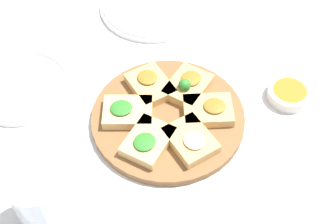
# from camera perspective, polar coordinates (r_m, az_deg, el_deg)

# --- Properties ---
(ground_plane) EXTENTS (3.00, 3.00, 0.00)m
(ground_plane) POSITION_cam_1_polar(r_m,az_deg,el_deg) (0.94, 0.00, -1.00)
(ground_plane) COLOR silver
(serving_board) EXTENTS (0.30, 0.30, 0.02)m
(serving_board) POSITION_cam_1_polar(r_m,az_deg,el_deg) (0.93, 0.00, -0.69)
(serving_board) COLOR brown
(serving_board) RESTS_ON ground_plane
(focaccia_slice_0) EXTENTS (0.08, 0.10, 0.03)m
(focaccia_slice_0) POSITION_cam_1_polar(r_m,az_deg,el_deg) (0.96, -2.45, 3.24)
(focaccia_slice_0) COLOR tan
(focaccia_slice_0) RESTS_ON serving_board
(focaccia_slice_1) EXTENTS (0.12, 0.11, 0.03)m
(focaccia_slice_1) POSITION_cam_1_polar(r_m,az_deg,el_deg) (0.92, -4.99, 0.03)
(focaccia_slice_1) COLOR #DBB775
(focaccia_slice_1) RESTS_ON serving_board
(focaccia_slice_2) EXTENTS (0.12, 0.11, 0.03)m
(focaccia_slice_2) POSITION_cam_1_polar(r_m,az_deg,el_deg) (0.87, -2.47, -3.57)
(focaccia_slice_2) COLOR #DBB775
(focaccia_slice_2) RESTS_ON serving_board
(focaccia_slice_3) EXTENTS (0.08, 0.10, 0.03)m
(focaccia_slice_3) POSITION_cam_1_polar(r_m,az_deg,el_deg) (0.87, 2.79, -3.42)
(focaccia_slice_3) COLOR tan
(focaccia_slice_3) RESTS_ON serving_board
(focaccia_slice_4) EXTENTS (0.12, 0.11, 0.03)m
(focaccia_slice_4) POSITION_cam_1_polar(r_m,az_deg,el_deg) (0.92, 4.96, 0.25)
(focaccia_slice_4) COLOR tan
(focaccia_slice_4) RESTS_ON serving_board
(focaccia_slice_5) EXTENTS (0.12, 0.11, 0.04)m
(focaccia_slice_5) POSITION_cam_1_polar(r_m,az_deg,el_deg) (0.96, 2.42, 3.24)
(focaccia_slice_5) COLOR tan
(focaccia_slice_5) RESTS_ON serving_board
(plate_left) EXTENTS (0.21, 0.21, 0.02)m
(plate_left) POSITION_cam_1_polar(r_m,az_deg,el_deg) (1.03, -17.39, 3.06)
(plate_left) COLOR white
(plate_left) RESTS_ON ground_plane
(plate_right) EXTENTS (0.26, 0.26, 0.02)m
(plate_right) POSITION_cam_1_polar(r_m,az_deg,el_deg) (1.18, -1.85, 12.89)
(plate_right) COLOR white
(plate_right) RESTS_ON ground_plane
(water_glass) EXTENTS (0.08, 0.08, 0.11)m
(water_glass) POSITION_cam_1_polar(r_m,az_deg,el_deg) (0.81, -15.55, -10.39)
(water_glass) COLOR silver
(water_glass) RESTS_ON ground_plane
(dipping_bowl) EXTENTS (0.09, 0.09, 0.02)m
(dipping_bowl) POSITION_cam_1_polar(r_m,az_deg,el_deg) (1.00, 14.53, 2.21)
(dipping_bowl) COLOR silver
(dipping_bowl) RESTS_ON ground_plane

